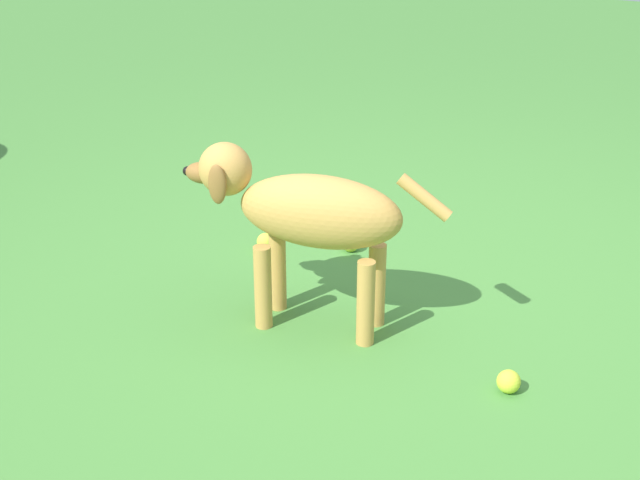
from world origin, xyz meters
name	(u,v)px	position (x,y,z in m)	size (l,w,h in m)	color
ground	(408,312)	(0.00, 0.00, 0.00)	(14.00, 14.00, 0.00)	#478438
dog	(304,213)	(-0.22, 0.26, 0.37)	(0.29, 0.83, 0.56)	#C69347
tennis_ball_0	(266,242)	(0.19, 0.66, 0.03)	(0.07, 0.07, 0.07)	#CCE03B
tennis_ball_1	(509,381)	(-0.29, -0.42, 0.03)	(0.07, 0.07, 0.07)	#CCE235
tennis_ball_2	(350,243)	(0.33, 0.37, 0.03)	(0.07, 0.07, 0.07)	#CED73A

